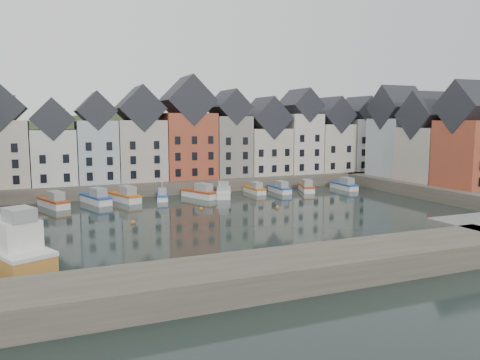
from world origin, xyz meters
TOP-DOWN VIEW (x-y plane):
  - ground at (0.00, 0.00)m, footprint 260.00×260.00m
  - far_quay at (0.00, 30.00)m, footprint 90.00×16.00m
  - right_quay at (37.00, 3.00)m, footprint 14.00×54.00m
  - near_wall at (-10.00, -22.00)m, footprint 50.00×6.00m
  - hillside at (0.02, 56.00)m, footprint 153.60×70.40m
  - far_terrace at (3.21, 28.00)m, footprint 72.37×8.16m
  - right_terrace at (36.00, 8.07)m, footprint 8.30×24.25m
  - mooring_buoys at (-4.00, 5.33)m, footprint 20.50×5.50m
  - boat_a at (-22.34, 17.74)m, footprint 4.38×7.02m
  - boat_b at (-16.58, 18.65)m, footprint 4.16×7.15m
  - boat_c at (-12.45, 18.76)m, footprint 4.31×7.29m
  - boat_d at (-6.90, 18.24)m, footprint 2.79×5.58m
  - boat_e at (-0.98, 17.72)m, footprint 4.67×7.03m
  - boat_f at (2.78, 17.35)m, footprint 4.54×7.35m
  - boat_g at (8.87, 18.88)m, footprint 1.96×5.70m
  - boat_h at (13.06, 17.75)m, footprint 1.90×5.83m
  - boat_i at (17.95, 17.30)m, footprint 3.86×6.32m
  - boat_j at (25.32, 16.76)m, footprint 2.02×6.27m
  - large_vessel at (-26.45, -9.65)m, footprint 8.41×13.02m

SIDE VIEW (x-z plane):
  - hillside at x=0.02m, z-range -49.96..14.04m
  - ground at x=0.00m, z-range 0.00..0.00m
  - mooring_buoys at x=-4.00m, z-range -0.10..0.40m
  - boat_g at x=8.87m, z-range -0.44..1.73m
  - boat_h at x=13.06m, z-range -0.45..1.78m
  - boat_d at x=-6.90m, z-range -4.45..5.77m
  - boat_i at x=17.95m, z-range -0.47..1.85m
  - boat_j at x=25.32m, z-range -0.48..1.91m
  - boat_a at x=-22.34m, z-range -0.52..2.06m
  - boat_e at x=-0.98m, z-range -0.52..2.07m
  - boat_b at x=-16.58m, z-range -0.53..2.09m
  - boat_c at x=-12.45m, z-range -0.54..2.13m
  - boat_f at x=2.78m, z-range -0.55..2.15m
  - far_quay at x=0.00m, z-range 0.00..2.00m
  - right_quay at x=37.00m, z-range 0.00..2.00m
  - near_wall at x=-10.00m, z-range 0.00..2.00m
  - large_vessel at x=-26.45m, z-range -1.76..4.87m
  - far_terrace at x=3.21m, z-range -0.01..17.76m
  - right_terrace at x=36.00m, z-range 0.73..17.10m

